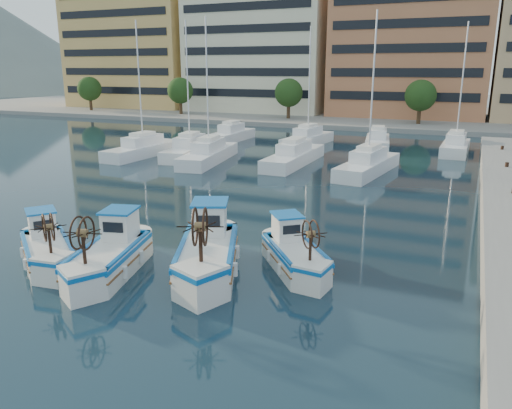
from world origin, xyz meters
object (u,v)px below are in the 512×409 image
Objects in this scene: fishing_boat_a at (47,247)px; fishing_boat_c at (208,250)px; fishing_boat_d at (294,252)px; fishing_boat_b at (110,254)px.

fishing_boat_a is 6.61m from fishing_boat_c.
fishing_boat_b is at bearing 168.61° from fishing_boat_d.
fishing_boat_a is at bearing 162.15° from fishing_boat_d.
fishing_boat_c is at bearing -35.79° from fishing_boat_a.
fishing_boat_d is at bearing 5.29° from fishing_boat_c.
fishing_boat_c is 3.35m from fishing_boat_d.
fishing_boat_d is (6.30, 3.17, -0.09)m from fishing_boat_b.
fishing_boat_c is at bearing 170.31° from fishing_boat_d.
fishing_boat_c reaches higher than fishing_boat_a.
fishing_boat_b is at bearing -177.93° from fishing_boat_c.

